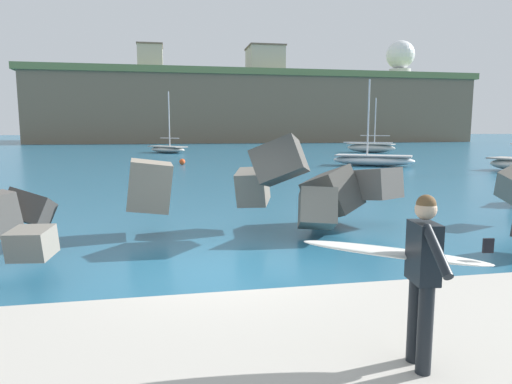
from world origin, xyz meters
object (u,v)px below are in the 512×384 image
object	(u,v)px
station_building_west	(150,59)
station_building_east	(263,66)
boat_near_left	(371,148)
boat_mid_left	(168,149)
station_building_annex	(264,65)
surfer_with_board	(415,265)
station_building_central	(265,61)
boat_near_right	(373,160)
radar_dome	(400,58)
mooring_buoy_inner	(182,162)

from	to	relation	value
station_building_west	station_building_east	world-z (taller)	station_building_west
boat_near_left	station_building_east	distance (m)	53.17
boat_mid_left	station_building_west	xyz separation A→B (m)	(-3.10, 45.46, 16.05)
station_building_annex	boat_near_left	bearing A→B (deg)	-87.80
boat_mid_left	station_building_west	distance (m)	48.31
surfer_with_board	station_building_annex	world-z (taller)	station_building_annex
station_building_central	station_building_annex	distance (m)	3.29
boat_near_right	station_building_central	xyz separation A→B (m)	(5.50, 64.10, 16.09)
surfer_with_board	station_building_east	bearing A→B (deg)	79.36
radar_dome	station_building_west	distance (m)	54.04
station_building_west	station_building_central	distance (m)	23.26
surfer_with_board	radar_dome	size ratio (longest dim) A/B	0.26
boat_near_left	boat_mid_left	size ratio (longest dim) A/B	0.91
station_building_east	station_building_annex	xyz separation A→B (m)	(0.12, -0.83, 0.06)
mooring_buoy_inner	station_building_central	size ratio (longest dim) A/B	0.06
surfer_with_board	station_building_annex	distance (m)	96.61
boat_near_left	station_building_annex	bearing A→B (deg)	92.20
station_building_central	station_building_annex	bearing A→B (deg)	82.45
surfer_with_board	boat_near_right	world-z (taller)	boat_near_right
radar_dome	station_building_annex	world-z (taller)	radar_dome
surfer_with_board	station_building_central	world-z (taller)	station_building_central
boat_mid_left	boat_near_left	bearing A→B (deg)	-8.30
boat_mid_left	mooring_buoy_inner	world-z (taller)	boat_mid_left
surfer_with_board	boat_mid_left	size ratio (longest dim) A/B	0.32
surfer_with_board	radar_dome	world-z (taller)	radar_dome
radar_dome	station_building_central	distance (m)	30.90
station_building_east	radar_dome	bearing A→B (deg)	-5.44
boat_near_left	station_building_west	bearing A→B (deg)	117.64
surfer_with_board	boat_near_right	xyz separation A→B (m)	(11.95, 26.42, -0.83)
boat_near_left	surfer_with_board	bearing A→B (deg)	-114.34
radar_dome	station_building_east	world-z (taller)	radar_dome
mooring_buoy_inner	station_building_annex	distance (m)	68.51
boat_mid_left	boat_near_right	bearing A→B (deg)	-54.77
surfer_with_board	boat_mid_left	distance (m)	47.14
boat_near_right	station_building_central	size ratio (longest dim) A/B	0.77
boat_near_right	mooring_buoy_inner	distance (m)	13.94
radar_dome	station_building_west	xyz separation A→B (m)	(-54.01, 0.84, -1.65)
station_building_west	mooring_buoy_inner	bearing A→B (deg)	-86.15
boat_near_left	station_building_west	world-z (taller)	station_building_west
surfer_with_board	station_building_west	size ratio (longest dim) A/B	0.33
radar_dome	station_building_annex	distance (m)	30.54
mooring_buoy_inner	boat_mid_left	bearing A→B (deg)	93.73
boat_near_left	boat_mid_left	bearing A→B (deg)	171.70
station_building_west	station_building_annex	bearing A→B (deg)	3.02
boat_near_left	station_building_annex	world-z (taller)	station_building_annex
station_building_east	surfer_with_board	bearing A→B (deg)	-100.64
boat_near_right	mooring_buoy_inner	world-z (taller)	boat_near_right
boat_mid_left	station_building_central	world-z (taller)	station_building_central
station_building_west	station_building_east	xyz separation A→B (m)	(23.49, 2.07, -0.38)
station_building_west	boat_near_right	bearing A→B (deg)	-75.03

